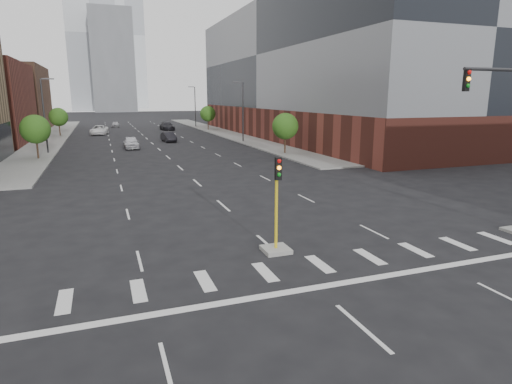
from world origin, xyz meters
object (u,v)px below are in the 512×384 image
car_near_left (131,143)px  car_mid_right (169,137)px  car_deep_right (167,126)px  car_distant (116,124)px  car_far_left (99,130)px  median_traffic_signal (276,232)px

car_near_left → car_mid_right: 9.58m
car_mid_right → car_deep_right: bearing=75.9°
car_near_left → car_distant: bearing=90.7°
car_near_left → car_far_left: (-4.03, 24.50, 0.01)m
median_traffic_signal → car_deep_right: bearing=85.4°
car_near_left → car_mid_right: (6.13, 7.37, -0.08)m
car_mid_right → car_distant: bearing=94.4°
car_far_left → car_distant: car_far_left is taller
median_traffic_signal → car_distant: bearing=92.6°
car_deep_right → car_distant: 15.33m
median_traffic_signal → car_near_left: (-3.42, 43.20, -0.15)m
car_deep_right → car_distant: size_ratio=1.44×
car_mid_right → median_traffic_signal: bearing=-99.3°
median_traffic_signal → car_mid_right: bearing=86.9°
median_traffic_signal → car_near_left: median_traffic_signal is taller
car_near_left → car_mid_right: size_ratio=1.07×
car_mid_right → car_far_left: size_ratio=0.75×
car_far_left → car_deep_right: bearing=33.7°
car_deep_right → car_distant: (-9.89, 11.71, -0.15)m
car_distant → car_far_left: bearing=-95.5°
car_near_left → car_far_left: bearing=99.3°
median_traffic_signal → car_near_left: 43.33m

